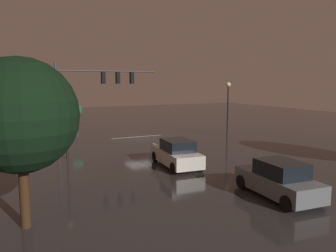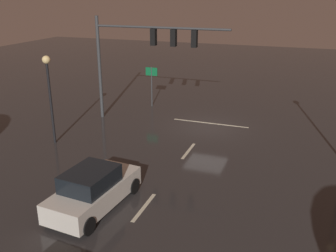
% 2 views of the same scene
% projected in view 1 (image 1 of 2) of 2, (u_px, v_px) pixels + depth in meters
% --- Properties ---
extents(ground_plane, '(80.00, 80.00, 0.00)m').
position_uv_depth(ground_plane, '(140.00, 138.00, 31.02)').
color(ground_plane, '#2D2B2B').
extents(traffic_signal_assembly, '(8.72, 0.47, 6.71)m').
position_uv_depth(traffic_signal_assembly, '(95.00, 86.00, 28.24)').
color(traffic_signal_assembly, '#383A3D').
rests_on(traffic_signal_assembly, ground_plane).
extents(lane_dash_far, '(0.16, 2.20, 0.01)m').
position_uv_depth(lane_dash_far, '(158.00, 145.00, 27.48)').
color(lane_dash_far, beige).
rests_on(lane_dash_far, ground_plane).
extents(lane_dash_mid, '(0.16, 2.20, 0.01)m').
position_uv_depth(lane_dash_mid, '(196.00, 161.00, 22.15)').
color(lane_dash_mid, beige).
rests_on(lane_dash_mid, ground_plane).
extents(lane_dash_near, '(0.16, 2.20, 0.01)m').
position_uv_depth(lane_dash_near, '(259.00, 186.00, 16.83)').
color(lane_dash_near, beige).
rests_on(lane_dash_near, ground_plane).
extents(stop_bar, '(5.00, 0.16, 0.01)m').
position_uv_depth(stop_bar, '(137.00, 137.00, 31.78)').
color(stop_bar, beige).
rests_on(stop_bar, ground_plane).
extents(car_approaching, '(2.23, 4.49, 1.70)m').
position_uv_depth(car_approaching, '(177.00, 154.00, 20.63)').
color(car_approaching, silver).
rests_on(car_approaching, ground_plane).
extents(car_distant, '(2.23, 4.49, 1.70)m').
position_uv_depth(car_distant, '(279.00, 180.00, 15.14)').
color(car_distant, slate).
rests_on(car_distant, ground_plane).
extents(street_lamp_left_kerb, '(0.44, 0.44, 5.16)m').
position_uv_depth(street_lamp_left_kerb, '(228.00, 99.00, 31.54)').
color(street_lamp_left_kerb, black).
rests_on(street_lamp_left_kerb, ground_plane).
extents(street_lamp_right_kerb, '(0.44, 0.44, 4.95)m').
position_uv_depth(street_lamp_right_kerb, '(65.00, 108.00, 22.40)').
color(street_lamp_right_kerb, black).
rests_on(street_lamp_right_kerb, ground_plane).
extents(route_sign, '(0.90, 0.09, 2.97)m').
position_uv_depth(route_sign, '(77.00, 115.00, 31.31)').
color(route_sign, '#383A3D').
rests_on(route_sign, ground_plane).
extents(tree_right_near, '(4.05, 4.05, 6.09)m').
position_uv_depth(tree_right_near, '(20.00, 116.00, 11.54)').
color(tree_right_near, '#382314').
rests_on(tree_right_near, ground_plane).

